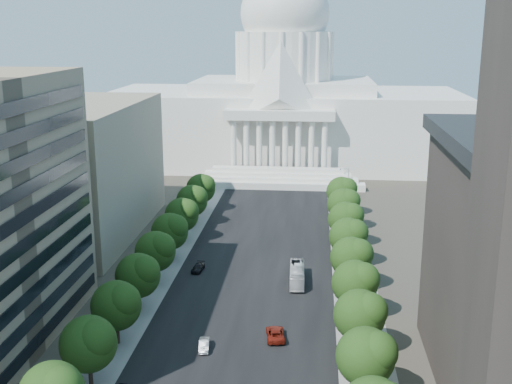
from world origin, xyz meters
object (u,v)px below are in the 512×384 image
(car_red, at_px, (275,334))
(car_dark_b, at_px, (198,268))
(city_bus, at_px, (297,275))
(car_silver, at_px, (204,345))

(car_red, distance_m, car_dark_b, 31.60)
(car_dark_b, relative_size, city_bus, 0.41)
(city_bus, bearing_deg, car_dark_b, 166.81)
(car_red, relative_size, car_dark_b, 1.26)
(car_red, bearing_deg, city_bus, -104.30)
(car_silver, relative_size, car_dark_b, 0.91)
(city_bus, bearing_deg, car_red, -98.26)
(car_red, distance_m, city_bus, 22.90)
(car_silver, distance_m, city_bus, 30.06)
(car_red, xyz_separation_m, city_bus, (2.62, 22.74, 0.76))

